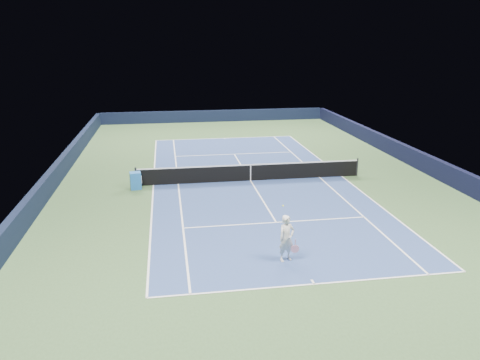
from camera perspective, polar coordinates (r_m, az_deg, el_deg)
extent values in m
plane|color=#35532D|center=(26.78, 1.29, -0.08)|extent=(40.00, 40.00, 0.00)
cube|color=black|center=(45.83, -3.18, 7.80)|extent=(22.00, 0.35, 1.10)
cube|color=black|center=(30.43, 21.79, 1.86)|extent=(0.35, 40.00, 1.10)
cube|color=black|center=(26.94, -21.99, -0.03)|extent=(0.35, 40.00, 1.10)
cube|color=navy|center=(26.78, 1.29, -0.08)|extent=(10.97, 23.77, 0.01)
cube|color=white|center=(38.17, -1.91, 5.12)|extent=(10.97, 0.08, 0.00)
cube|color=white|center=(16.12, 9.04, -12.42)|extent=(10.97, 0.08, 0.00)
cube|color=white|center=(28.25, 12.30, 0.45)|extent=(0.08, 23.77, 0.00)
cube|color=white|center=(26.39, -10.51, -0.61)|extent=(0.08, 23.77, 0.00)
cube|color=white|center=(27.79, 9.67, 0.33)|extent=(0.08, 23.77, 0.00)
cube|color=white|center=(26.38, -7.54, -0.48)|extent=(0.08, 23.77, 0.00)
cube|color=white|center=(32.87, -0.71, 3.18)|extent=(8.23, 0.08, 0.00)
cube|color=white|center=(20.87, 4.44, -5.17)|extent=(8.23, 0.08, 0.00)
cube|color=white|center=(26.78, 1.29, -0.06)|extent=(0.08, 12.80, 0.00)
cube|color=white|center=(38.02, -1.89, 5.07)|extent=(0.08, 0.30, 0.00)
cube|color=white|center=(16.24, 8.88, -12.16)|extent=(0.08, 0.30, 0.00)
cylinder|color=black|center=(26.28, -12.56, 0.39)|extent=(0.10, 0.10, 1.07)
cylinder|color=black|center=(28.45, 14.09, 1.55)|extent=(0.10, 0.10, 1.07)
cube|color=black|center=(26.65, 1.30, 0.86)|extent=(12.80, 0.03, 0.91)
cube|color=white|center=(26.52, 1.30, 1.87)|extent=(12.80, 0.04, 0.06)
cube|color=white|center=(26.65, 1.30, 0.86)|extent=(0.05, 0.04, 0.91)
cube|color=#1D60B2|center=(25.81, -12.61, -0.08)|extent=(0.64, 0.59, 0.93)
cube|color=silver|center=(25.80, -11.97, -0.08)|extent=(0.06, 0.41, 0.41)
imported|color=silver|center=(17.18, 5.69, -7.09)|extent=(0.75, 0.62, 1.75)
cylinder|color=#C57F8F|center=(17.29, 6.75, -7.62)|extent=(0.03, 0.03, 0.29)
cylinder|color=black|center=(17.39, 6.72, -8.34)|extent=(0.29, 0.02, 0.29)
cylinder|color=pink|center=(17.39, 6.72, -8.34)|extent=(0.31, 0.03, 0.31)
sphere|color=#E8F233|center=(17.76, 5.28, -3.14)|extent=(0.07, 0.07, 0.07)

